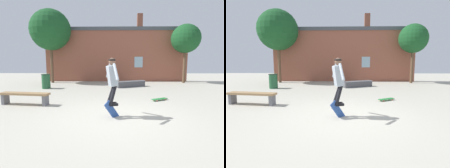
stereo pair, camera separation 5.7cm
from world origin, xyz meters
The scene contains 10 objects.
ground_plane centered at (0.00, 0.00, 0.00)m, with size 40.00×40.00×0.00m, color #B2AD9E.
building_backdrop centered at (0.02, 9.88, 2.36)m, with size 12.67×0.52×5.64m.
tree_right centered at (5.41, 8.71, 3.45)m, with size 2.23×2.23×4.59m.
tree_left centered at (-5.17, 8.69, 4.15)m, with size 3.16×3.16×5.74m.
park_bench centered at (-3.64, 1.37, 0.36)m, with size 2.01×0.63×0.49m.
skate_ledge centered at (0.96, 6.32, 0.21)m, with size 2.03×1.28×0.42m.
trash_bin centered at (-4.45, 5.56, 0.48)m, with size 0.56×0.56×0.92m.
skater centered at (-0.17, -0.10, 1.23)m, with size 0.43×1.17×1.44m.
skateboard_flipping centered at (-0.16, -0.16, 0.19)m, with size 0.50×0.44×0.76m.
skateboard_resting centered at (1.88, 2.24, 0.07)m, with size 0.79×0.56×0.08m.
Camera 1 is at (-0.08, -5.32, 1.71)m, focal length 28.00 mm.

